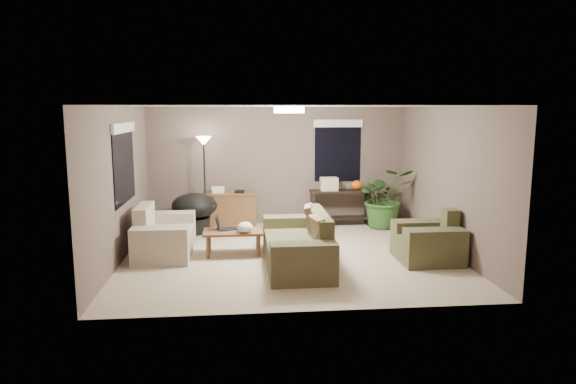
{
  "coord_description": "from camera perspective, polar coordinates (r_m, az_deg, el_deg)",
  "views": [
    {
      "loc": [
        -0.83,
        -8.42,
        2.46
      ],
      "look_at": [
        0.0,
        0.2,
        1.05
      ],
      "focal_mm": 32.0,
      "sensor_mm": 36.0,
      "label": 1
    }
  ],
  "objects": [
    {
      "name": "floor_lamp",
      "position": [
        10.52,
        -9.32,
        4.42
      ],
      "size": [
        0.32,
        0.32,
        1.91
      ],
      "color": "black",
      "rests_on": "ground"
    },
    {
      "name": "throw_pillows",
      "position": [
        8.13,
        3.04,
        -3.63
      ],
      "size": [
        0.31,
        1.38,
        0.47
      ],
      "color": "#8C7251",
      "rests_on": "main_sofa"
    },
    {
      "name": "window_left",
      "position": [
        8.95,
        -17.77,
        4.47
      ],
      "size": [
        0.05,
        1.56,
        1.33
      ],
      "color": "black",
      "rests_on": "room_shell"
    },
    {
      "name": "laptop",
      "position": [
        8.83,
        -7.2,
        -3.79
      ],
      "size": [
        0.39,
        0.31,
        0.24
      ],
      "color": "black",
      "rests_on": "coffee_table"
    },
    {
      "name": "room_shell",
      "position": [
        8.55,
        0.13,
        1.11
      ],
      "size": [
        5.5,
        5.5,
        5.5
      ],
      "color": "#BEAA8D",
      "rests_on": "ground"
    },
    {
      "name": "desk",
      "position": [
        10.74,
        -6.44,
        -1.99
      ],
      "size": [
        1.1,
        0.5,
        0.75
      ],
      "color": "brown",
      "rests_on": "ground"
    },
    {
      "name": "pumpkin",
      "position": [
        11.01,
        7.65,
        0.76
      ],
      "size": [
        0.29,
        0.29,
        0.21
      ],
      "primitive_type": "ellipsoid",
      "rotation": [
        0.0,
        0.0,
        0.19
      ],
      "color": "orange",
      "rests_on": "console_table"
    },
    {
      "name": "cat_scratching_post",
      "position": [
        9.03,
        14.69,
        -5.47
      ],
      "size": [
        0.32,
        0.32,
        0.5
      ],
      "color": "tan",
      "rests_on": "ground"
    },
    {
      "name": "armchair",
      "position": [
        8.71,
        15.33,
        -5.46
      ],
      "size": [
        0.95,
        1.0,
        0.85
      ],
      "color": "#4D4B2E",
      "rests_on": "ground"
    },
    {
      "name": "loveseat",
      "position": [
        9.04,
        -13.7,
        -4.86
      ],
      "size": [
        0.9,
        1.6,
        0.85
      ],
      "color": "beige",
      "rests_on": "ground"
    },
    {
      "name": "coffee_table",
      "position": [
        8.76,
        -6.1,
        -4.69
      ],
      "size": [
        1.0,
        0.55,
        0.42
      ],
      "color": "brown",
      "rests_on": "ground"
    },
    {
      "name": "houseplant",
      "position": [
        10.88,
        10.68,
        -1.34
      ],
      "size": [
        1.14,
        1.26,
        0.99
      ],
      "primitive_type": "imported",
      "color": "#2D5923",
      "rests_on": "ground"
    },
    {
      "name": "window_back",
      "position": [
        11.13,
        5.57,
        5.73
      ],
      "size": [
        1.06,
        0.05,
        1.33
      ],
      "color": "black",
      "rests_on": "room_shell"
    },
    {
      "name": "main_sofa",
      "position": [
        8.18,
        1.25,
        -6.1
      ],
      "size": [
        0.95,
        2.2,
        0.85
      ],
      "color": "#4E4B2F",
      "rests_on": "ground"
    },
    {
      "name": "ceiling_fixture",
      "position": [
        8.47,
        0.13,
        9.11
      ],
      "size": [
        0.5,
        0.5,
        0.1
      ],
      "primitive_type": "cylinder",
      "color": "white",
      "rests_on": "room_shell"
    },
    {
      "name": "cardboard_box",
      "position": [
        10.88,
        4.57,
        0.9
      ],
      "size": [
        0.37,
        0.28,
        0.27
      ],
      "primitive_type": "cube",
      "rotation": [
        0.0,
        0.0,
        -0.01
      ],
      "color": "beige",
      "rests_on": "console_table"
    },
    {
      "name": "plastic_bag",
      "position": [
        8.58,
        -4.79,
        -3.93
      ],
      "size": [
        0.3,
        0.28,
        0.18
      ],
      "primitive_type": "ellipsoid",
      "rotation": [
        0.0,
        0.0,
        0.23
      ],
      "color": "white",
      "rests_on": "coffee_table"
    },
    {
      "name": "papasan_chair",
      "position": [
        10.41,
        -10.35,
        -1.95
      ],
      "size": [
        1.11,
        1.11,
        0.8
      ],
      "color": "black",
      "rests_on": "ground"
    },
    {
      "name": "console_table",
      "position": [
        11.0,
        5.82,
        -1.4
      ],
      "size": [
        1.3,
        0.4,
        0.75
      ],
      "color": "black",
      "rests_on": "ground"
    },
    {
      "name": "desk_papers",
      "position": [
        10.66,
        -7.32,
        0.22
      ],
      "size": [
        0.69,
        0.29,
        0.12
      ],
      "color": "silver",
      "rests_on": "desk"
    }
  ]
}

